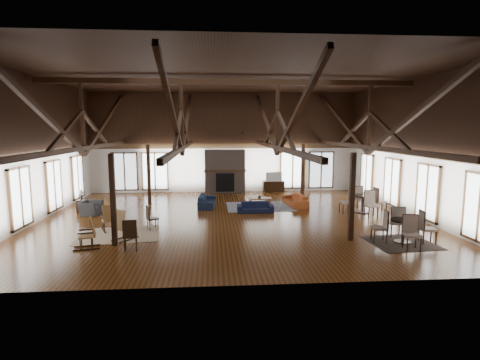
{
  "coord_description": "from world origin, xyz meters",
  "views": [
    {
      "loc": [
        -0.76,
        -15.77,
        3.84
      ],
      "look_at": [
        0.49,
        1.0,
        1.53
      ],
      "focal_mm": 28.0,
      "sensor_mm": 36.0,
      "label": 1
    }
  ],
  "objects": [
    {
      "name": "wall_left",
      "position": [
        -8.0,
        0.0,
        3.0
      ],
      "size": [
        0.02,
        14.0,
        6.0
      ],
      "primitive_type": "cube",
      "color": "white",
      "rests_on": "floor"
    },
    {
      "name": "side_table_lamp",
      "position": [
        -6.85,
        1.85,
        0.4
      ],
      "size": [
        0.42,
        0.42,
        1.06
      ],
      "color": "black",
      "rests_on": "floor"
    },
    {
      "name": "rug_tan",
      "position": [
        -4.19,
        -2.24,
        0.01
      ],
      "size": [
        3.09,
        2.56,
        0.01
      ],
      "primitive_type": "cube",
      "rotation": [
        0.0,
        0.0,
        0.13
      ],
      "color": "#C7AD8A",
      "rests_on": "floor"
    },
    {
      "name": "rug_dark",
      "position": [
        5.61,
        -3.95,
        0.01
      ],
      "size": [
        2.24,
        2.07,
        0.01
      ],
      "primitive_type": "cube",
      "rotation": [
        0.0,
        0.0,
        0.09
      ],
      "color": "black",
      "rests_on": "floor"
    },
    {
      "name": "sofa_navy_left",
      "position": [
        -1.03,
        2.52,
        0.29
      ],
      "size": [
        2.03,
        0.93,
        0.58
      ],
      "primitive_type": "imported",
      "rotation": [
        0.0,
        0.0,
        1.49
      ],
      "color": "black",
      "rests_on": "floor"
    },
    {
      "name": "cup_far",
      "position": [
        6.23,
        0.53,
        0.87
      ],
      "size": [
        0.15,
        0.15,
        0.1
      ],
      "primitive_type": "imported",
      "rotation": [
        0.0,
        0.0,
        0.27
      ],
      "color": "#B2B2B2",
      "rests_on": "cafe_table_far"
    },
    {
      "name": "armchair",
      "position": [
        -6.24,
        1.16,
        0.31
      ],
      "size": [
        1.07,
        0.97,
        0.62
      ],
      "primitive_type": "imported",
      "rotation": [
        0.0,
        0.0,
        1.41
      ],
      "color": "#2B2C2E",
      "rests_on": "floor"
    },
    {
      "name": "sofa_navy_front",
      "position": [
        1.21,
        1.07,
        0.24
      ],
      "size": [
        1.68,
        0.68,
        0.49
      ],
      "primitive_type": "imported",
      "rotation": [
        0.0,
        0.0,
        -0.02
      ],
      "color": "#121834",
      "rests_on": "floor"
    },
    {
      "name": "cafe_table_near",
      "position": [
        5.69,
        -3.9,
        0.55
      ],
      "size": [
        2.16,
        2.16,
        1.1
      ],
      "rotation": [
        0.0,
        0.0,
        -0.16
      ],
      "color": "black",
      "rests_on": "floor"
    },
    {
      "name": "wall_right",
      "position": [
        8.0,
        0.0,
        3.0
      ],
      "size": [
        0.02,
        14.0,
        6.0
      ],
      "primitive_type": "cube",
      "color": "white",
      "rests_on": "floor"
    },
    {
      "name": "side_chair_b",
      "position": [
        -3.36,
        -4.11,
        0.6
      ],
      "size": [
        0.49,
        0.49,
        1.03
      ],
      "rotation": [
        0.0,
        0.0,
        0.14
      ],
      "color": "black",
      "rests_on": "floor"
    },
    {
      "name": "television",
      "position": [
        2.99,
        6.75,
        0.93
      ],
      "size": [
        1.0,
        0.21,
        0.57
      ],
      "primitive_type": "imported",
      "rotation": [
        0.0,
        0.0,
        0.08
      ],
      "color": "#B2B2B2",
      "rests_on": "tv_console"
    },
    {
      "name": "coffee_table",
      "position": [
        1.6,
        2.36,
        0.38
      ],
      "size": [
        1.13,
        0.57,
        0.43
      ],
      "rotation": [
        0.0,
        0.0,
        0.01
      ],
      "color": "brown",
      "rests_on": "floor"
    },
    {
      "name": "floor",
      "position": [
        0.0,
        0.0,
        0.0
      ],
      "size": [
        16.0,
        16.0,
        0.0
      ],
      "primitive_type": "plane",
      "color": "#603414",
      "rests_on": "ground"
    },
    {
      "name": "rocking_chair_b",
      "position": [
        -3.88,
        -2.95,
        0.51
      ],
      "size": [
        0.86,
        0.95,
        1.09
      ],
      "rotation": [
        0.0,
        0.0,
        -0.61
      ],
      "color": "#9F6A3C",
      "rests_on": "floor"
    },
    {
      "name": "tv_console",
      "position": [
        2.99,
        6.75,
        0.32
      ],
      "size": [
        1.29,
        0.48,
        0.64
      ],
      "primitive_type": "cube",
      "color": "black",
      "rests_on": "floor"
    },
    {
      "name": "wall_front",
      "position": [
        0.0,
        -7.0,
        3.0
      ],
      "size": [
        16.0,
        0.02,
        6.0
      ],
      "primitive_type": "cube",
      "color": "white",
      "rests_on": "floor"
    },
    {
      "name": "sofa_orange",
      "position": [
        3.39,
        2.43,
        0.29
      ],
      "size": [
        2.03,
        0.97,
        0.57
      ],
      "primitive_type": "imported",
      "rotation": [
        0.0,
        0.0,
        -1.47
      ],
      "color": "#A54920",
      "rests_on": "floor"
    },
    {
      "name": "ceiling_fan",
      "position": [
        0.5,
        -1.0,
        3.73
      ],
      "size": [
        1.6,
        1.6,
        0.75
      ],
      "color": "black",
      "rests_on": "roof_truss"
    },
    {
      "name": "cup_near",
      "position": [
        5.72,
        -3.97,
        0.85
      ],
      "size": [
        0.14,
        0.14,
        0.11
      ],
      "primitive_type": "imported",
      "rotation": [
        0.0,
        0.0,
        0.02
      ],
      "color": "#B2B2B2",
      "rests_on": "cafe_table_near"
    },
    {
      "name": "vase",
      "position": [
        1.56,
        2.28,
        0.52
      ],
      "size": [
        0.19,
        0.19,
        0.17
      ],
      "primitive_type": "imported",
      "rotation": [
        0.0,
        0.0,
        -0.15
      ],
      "color": "#B2B2B2",
      "rests_on": "coffee_table"
    },
    {
      "name": "side_chair_a",
      "position": [
        -3.15,
        -1.58,
        0.54
      ],
      "size": [
        0.53,
        0.53,
        0.93
      ],
      "rotation": [
        0.0,
        0.0,
        -1.13
      ],
      "color": "black",
      "rests_on": "floor"
    },
    {
      "name": "ceiling",
      "position": [
        0.0,
        0.0,
        6.0
      ],
      "size": [
        16.0,
        14.0,
        0.02
      ],
      "primitive_type": "cube",
      "color": "black",
      "rests_on": "wall_back"
    },
    {
      "name": "cafe_table_far",
      "position": [
        6.14,
        0.62,
        0.57
      ],
      "size": [
        2.2,
        2.2,
        1.14
      ],
      "rotation": [
        0.0,
        0.0,
        0.05
      ],
      "color": "black",
      "rests_on": "floor"
    },
    {
      "name": "roof_truss",
      "position": [
        0.0,
        0.0,
        4.03
      ],
      "size": [
        15.6,
        14.07,
        3.14
      ],
      "color": "black",
      "rests_on": "wall_back"
    },
    {
      "name": "rocking_chair_c",
      "position": [
        -4.74,
        -3.72,
        0.48
      ],
      "size": [
        0.87,
        0.59,
        1.03
      ],
      "rotation": [
        0.0,
        0.0,
        1.79
      ],
      "color": "#9F6A3C",
      "rests_on": "floor"
    },
    {
      "name": "rocking_chair_a",
      "position": [
        -4.67,
        -1.69,
        0.48
      ],
      "size": [
        0.72,
        0.89,
        1.02
      ],
      "rotation": [
        0.0,
        0.0,
        0.44
      ],
      "color": "#9F6A3C",
      "rests_on": "floor"
    },
    {
      "name": "fireplace",
      "position": [
        0.0,
        6.67,
        1.29
      ],
      "size": [
        2.5,
        0.69,
        2.6
      ],
      "color": "#66574D",
      "rests_on": "floor"
    },
    {
      "name": "rug_navy",
      "position": [
        1.59,
        2.33,
        0.01
      ],
      "size": [
        3.28,
        2.47,
        0.01
      ],
      "primitive_type": "cube",
      "rotation": [
        0.0,
        0.0,
        0.01
      ],
      "color": "#172242",
      "rests_on": "floor"
    },
    {
      "name": "post_grid",
      "position": [
        0.0,
        0.0,
        1.52
      ],
      "size": [
        8.16,
        7.16,
        3.05
      ],
      "color": "black",
      "rests_on": "floor"
    },
    {
      "name": "wall_back",
      "position": [
        0.0,
        7.0,
        3.0
      ],
      "size": [
        16.0,
        0.02,
        6.0
      ],
      "primitive_type": "cube",
      "color": "white",
      "rests_on": "floor"
    }
  ]
}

